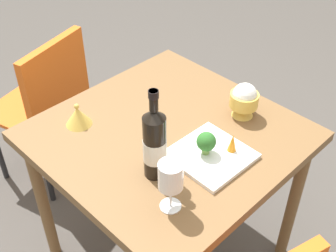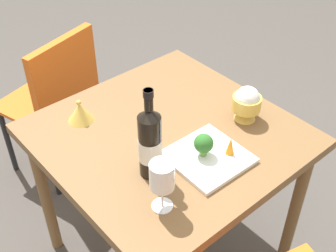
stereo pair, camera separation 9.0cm
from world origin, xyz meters
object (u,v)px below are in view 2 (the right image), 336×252
Objects in this scene: serving_plate at (208,157)px; carrot_garnish_left at (230,146)px; wine_glass at (162,177)px; rice_bowl at (247,103)px; rice_bowl_lid at (80,112)px; chair_by_wall at (58,94)px; broccoli_floret at (204,144)px; wine_bottle at (150,143)px.

serving_plate is 0.09m from carrot_garnish_left.
rice_bowl is (-0.53, -0.13, -0.05)m from wine_glass.
rice_bowl is 0.63m from rice_bowl_lid.
broccoli_floret is at bearing -102.33° from chair_by_wall.
broccoli_floret reaches higher than serving_plate.
serving_plate is 2.98× the size of broccoli_floret.
rice_bowl is 0.55× the size of serving_plate.
serving_plate is 3.69× the size of carrot_garnish_left.
broccoli_floret is (-0.25, -0.07, -0.06)m from wine_glass.
chair_by_wall is 1.00m from serving_plate.
serving_plate is 0.06m from broccoli_floret.
rice_bowl_lid reaches higher than carrot_garnish_left.
rice_bowl_lid is (0.48, -0.40, -0.04)m from rice_bowl.
wine_bottle reaches higher than carrot_garnish_left.
wine_bottle is 0.46m from rice_bowl.
carrot_garnish_left is at bearing 155.13° from wine_bottle.
wine_glass is at bearing 16.63° from broccoli_floret.
wine_bottle is 0.24m from serving_plate.
broccoli_floret is at bearing -163.37° from wine_glass.
chair_by_wall is 1.00m from broccoli_floret.
wine_bottle reaches higher than broccoli_floret.
rice_bowl_lid is 1.44× the size of carrot_garnish_left.
rice_bowl is 2.04× the size of carrot_garnish_left.
wine_bottle reaches higher than chair_by_wall.
broccoli_floret is at bearing 114.22° from rice_bowl_lid.
wine_bottle is 2.35× the size of rice_bowl.
serving_plate is at bearing 157.63° from wine_bottle.
carrot_garnish_left is (-0.32, -0.02, -0.08)m from wine_glass.
chair_by_wall is at bearing -86.46° from broccoli_floret.
serving_plate is (-0.21, 0.47, -0.03)m from rice_bowl_lid.
rice_bowl is 0.29m from serving_plate.
wine_glass is 0.29m from serving_plate.
broccoli_floret is (0.01, -0.02, 0.06)m from serving_plate.
wine_glass reaches higher than broccoli_floret.
rice_bowl is at bearing -85.48° from chair_by_wall.
wine_glass is 2.09× the size of broccoli_floret.
wine_glass is at bearing -116.25° from chair_by_wall.
wine_glass is 0.70× the size of serving_plate.
chair_by_wall is at bearing -100.38° from wine_glass.
wine_glass is 1.79× the size of rice_bowl_lid.
broccoli_floret is (0.28, 0.05, -0.01)m from rice_bowl.
chair_by_wall is at bearing -82.58° from carrot_garnish_left.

